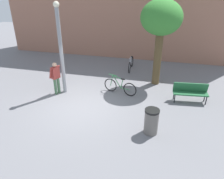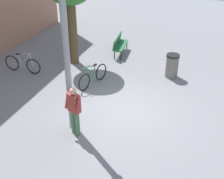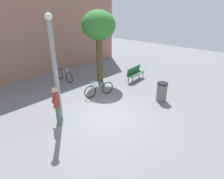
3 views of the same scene
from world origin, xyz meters
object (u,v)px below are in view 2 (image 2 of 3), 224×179
(person_by_lamppost, at_px, (74,108))
(bicycle_green, at_px, (93,76))
(park_bench, at_px, (119,43))
(lamppost, at_px, (67,60))
(bicycle_silver, at_px, (23,64))
(trash_bin, at_px, (172,66))

(person_by_lamppost, distance_m, bicycle_green, 3.25)
(park_bench, bearing_deg, lamppost, -175.52)
(bicycle_silver, bearing_deg, lamppost, -126.46)
(bicycle_green, xyz_separation_m, trash_bin, (1.81, -2.88, 0.13))
(person_by_lamppost, height_order, trash_bin, person_by_lamppost)
(bicycle_green, height_order, trash_bin, trash_bin)
(person_by_lamppost, distance_m, trash_bin, 5.38)
(park_bench, bearing_deg, bicycle_green, -179.68)
(bicycle_silver, relative_size, trash_bin, 1.77)
(bicycle_silver, height_order, trash_bin, trash_bin)
(trash_bin, bearing_deg, person_by_lamppost, 156.50)
(person_by_lamppost, xyz_separation_m, bicycle_silver, (3.12, 4.10, -0.58))
(park_bench, relative_size, bicycle_silver, 0.91)
(lamppost, relative_size, park_bench, 2.70)
(person_by_lamppost, bearing_deg, trash_bin, -23.50)
(lamppost, height_order, bicycle_green, lamppost)
(bicycle_green, relative_size, trash_bin, 1.73)
(park_bench, bearing_deg, trash_bin, -118.77)
(bicycle_silver, bearing_deg, person_by_lamppost, -127.30)
(lamppost, relative_size, person_by_lamppost, 2.65)
(lamppost, xyz_separation_m, bicycle_green, (2.81, 0.47, -2.00))
(park_bench, bearing_deg, person_by_lamppost, -173.34)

